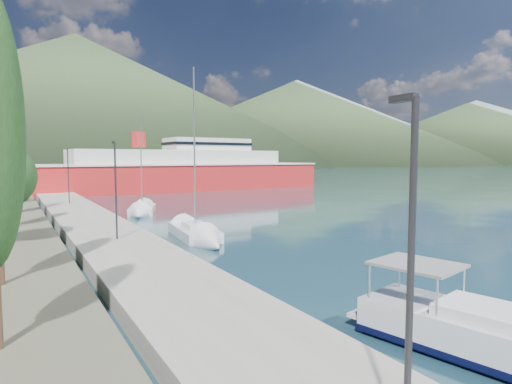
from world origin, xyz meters
TOP-DOWN VIEW (x-y plane):
  - ground at (0.00, 120.00)m, footprint 1400.00×1400.00m
  - quay at (-9.00, 26.00)m, footprint 5.00×88.00m
  - hills_far at (138.59, 618.73)m, footprint 1480.00×900.00m
  - hills_near at (98.04, 372.50)m, footprint 1010.00×520.00m
  - tree_row at (-15.10, 30.36)m, footprint 3.94×63.58m
  - lamp_posts at (-9.00, 16.36)m, footprint 0.15×47.16m
  - sailboat_near at (-3.20, 15.92)m, footprint 3.43×9.41m
  - sailboat_mid at (-3.17, 32.04)m, footprint 4.98×8.04m
  - ferry at (12.60, 63.16)m, footprint 55.42×14.68m

SIDE VIEW (x-z plane):
  - ground at x=0.00m, z-range 0.00..0.00m
  - sailboat_mid at x=-3.17m, z-range -5.32..5.95m
  - sailboat_near at x=-3.20m, z-range -6.30..6.94m
  - quay at x=-9.00m, z-range 0.00..0.80m
  - ferry at x=12.60m, z-range -2.13..8.76m
  - lamp_posts at x=-9.00m, z-range 1.05..7.11m
  - tree_row at x=-15.10m, z-range 0.23..11.43m
  - hills_near at x=98.04m, z-range -8.32..106.68m
  - hills_far at x=138.59m, z-range -12.61..167.39m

